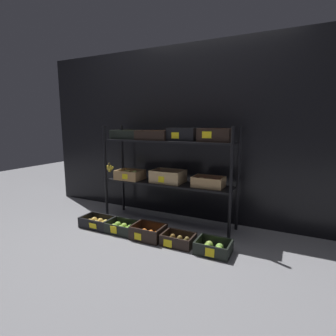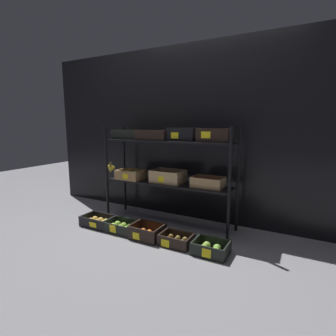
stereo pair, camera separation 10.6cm
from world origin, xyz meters
The scene contains 8 objects.
ground_plane centered at (0.00, 0.00, 0.00)m, with size 10.00×10.00×0.00m, color gray.
storefront_wall centered at (0.00, 0.37, 1.01)m, with size 3.87×0.12×2.01m, color black.
display_rack centered at (-0.02, 0.00, 0.75)m, with size 1.59×0.37×1.10m.
crate_ground_apple_gold centered at (-0.66, -0.43, 0.04)m, with size 0.36×0.24×0.11m.
crate_ground_apple_green centered at (-0.33, -0.42, 0.04)m, with size 0.36×0.24×0.11m.
crate_ground_tangerine centered at (0.00, -0.44, 0.05)m, with size 0.31×0.25×0.13m.
crate_ground_kiwi centered at (0.32, -0.44, 0.04)m, with size 0.30×0.22×0.11m.
crate_ground_rightmost_apple_green centered at (0.67, -0.44, 0.04)m, with size 0.31×0.24×0.11m.
Camera 2 is at (1.36, -2.52, 1.13)m, focal length 28.10 mm.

